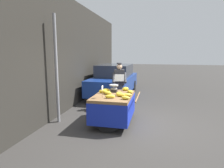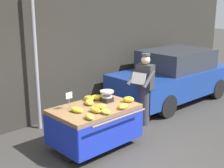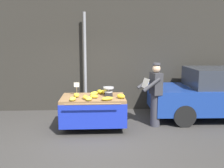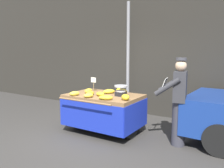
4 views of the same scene
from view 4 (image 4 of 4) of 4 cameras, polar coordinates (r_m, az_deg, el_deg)
ground_plane at (r=5.01m, az=-6.22°, el=-13.65°), size 60.00×60.00×0.00m
back_wall at (r=6.99m, az=7.67°, el=9.49°), size 16.00×0.24×4.05m
street_pole at (r=6.79m, az=3.84°, el=5.91°), size 0.09×0.09×3.18m
banana_cart at (r=5.38m, az=-1.99°, el=-4.97°), size 1.65×1.28×0.86m
weighing_scale at (r=5.16m, az=2.13°, el=-1.59°), size 0.28×0.28×0.24m
price_sign at (r=5.71m, az=-4.46°, el=0.66°), size 0.14×0.01×0.34m
banana_bunch_0 at (r=5.23m, az=-5.27°, el=-2.26°), size 0.13×0.26×0.10m
banana_bunch_1 at (r=4.77m, az=-1.52°, el=-3.28°), size 0.33×0.27×0.09m
banana_bunch_2 at (r=5.56m, az=-5.69°, el=-1.62°), size 0.20×0.30×0.10m
banana_bunch_3 at (r=5.41m, az=2.67°, el=-1.80°), size 0.32×0.29×0.11m
banana_bunch_4 at (r=5.27m, az=-8.99°, el=-2.26°), size 0.20×0.27×0.10m
banana_bunch_5 at (r=5.53m, az=1.64°, el=-1.58°), size 0.21×0.28×0.11m
banana_bunch_6 at (r=5.46m, az=-0.70°, el=-1.78°), size 0.29×0.33×0.10m
banana_bunch_7 at (r=5.17m, az=-2.81°, el=-2.38°), size 0.27×0.24×0.09m
banana_bunch_8 at (r=5.03m, az=-5.68°, el=-2.72°), size 0.20×0.26×0.09m
banana_bunch_9 at (r=4.75m, az=3.25°, el=-3.18°), size 0.27×0.27×0.12m
vendor_person at (r=4.75m, az=15.68°, el=-4.07°), size 0.64×0.59×1.71m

